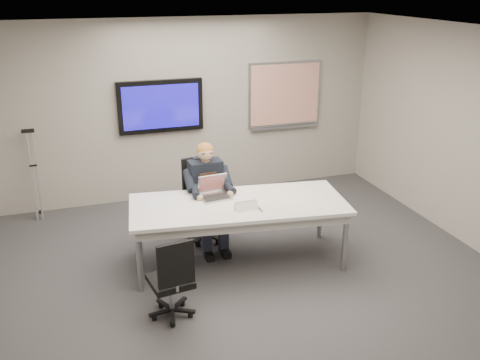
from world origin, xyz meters
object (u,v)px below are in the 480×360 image
object	(u,v)px
conference_table	(238,210)
laptop	(214,192)
office_chair_near	(172,293)
seated_person	(210,207)
office_chair_far	(204,214)

from	to	relation	value
conference_table	laptop	world-z (taller)	laptop
office_chair_near	seated_person	distance (m)	1.65
laptop	office_chair_near	bearing A→B (deg)	-129.70
seated_person	conference_table	bearing A→B (deg)	-69.23
office_chair_near	conference_table	bearing A→B (deg)	-146.33
conference_table	seated_person	distance (m)	0.58
conference_table	office_chair_near	size ratio (longest dim) A/B	2.88
office_chair_near	seated_person	bearing A→B (deg)	-127.23
office_chair_near	office_chair_far	bearing A→B (deg)	-123.12
conference_table	laptop	size ratio (longest dim) A/B	6.86
conference_table	seated_person	bearing A→B (deg)	121.04
office_chair_near	laptop	bearing A→B (deg)	-131.77
office_chair_far	laptop	xyz separation A→B (m)	(0.01, -0.49, 0.52)
conference_table	office_chair_far	distance (m)	0.88
office_chair_far	office_chair_near	bearing A→B (deg)	-124.23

